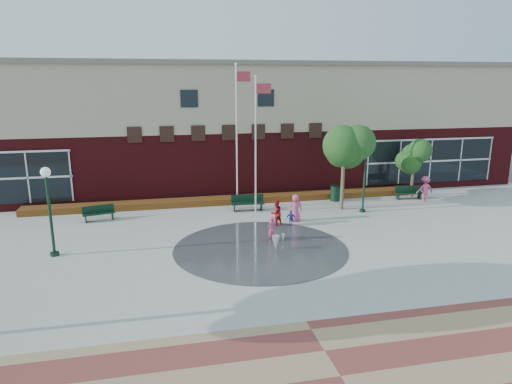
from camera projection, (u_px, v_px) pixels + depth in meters
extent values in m
plane|color=#666056|center=(276.00, 274.00, 19.22)|extent=(120.00, 120.00, 0.00)
cube|color=#A8A8A0|center=(256.00, 242.00, 23.01)|extent=(46.00, 18.00, 0.01)
cube|color=brown|center=(340.00, 377.00, 12.58)|extent=(46.00, 6.00, 0.01)
cylinder|color=#383A3D|center=(260.00, 249.00, 22.06)|extent=(8.40, 8.40, 0.01)
cube|color=#510F13|center=(219.00, 156.00, 35.28)|extent=(44.00, 10.00, 4.50)
cube|color=tan|center=(218.00, 96.00, 34.20)|extent=(44.00, 10.00, 4.50)
cube|color=slate|center=(217.00, 64.00, 33.65)|extent=(44.40, 10.40, 0.30)
cube|color=black|center=(430.00, 161.00, 33.64)|extent=(10.00, 0.12, 3.19)
cube|color=black|center=(189.00, 99.00, 28.91)|extent=(1.10, 0.10, 1.10)
cube|color=black|center=(266.00, 98.00, 29.94)|extent=(1.10, 0.10, 1.10)
cube|color=#A1130C|center=(232.00, 203.00, 30.22)|extent=(26.00, 1.20, 0.40)
cylinder|color=white|center=(237.00, 140.00, 27.86)|extent=(0.11, 0.11, 8.79)
sphere|color=white|center=(236.00, 64.00, 26.79)|extent=(0.17, 0.17, 0.17)
cube|color=#A7343F|center=(243.00, 77.00, 27.20)|extent=(0.92, 0.32, 0.59)
cylinder|color=white|center=(256.00, 147.00, 27.13)|extent=(0.10, 0.10, 8.09)
sphere|color=white|center=(256.00, 76.00, 26.14)|extent=(0.17, 0.17, 0.17)
cube|color=#A7343F|center=(263.00, 88.00, 26.43)|extent=(0.93, 0.07, 0.57)
cylinder|color=black|center=(51.00, 217.00, 20.75)|extent=(0.13, 0.13, 3.78)
cylinder|color=black|center=(55.00, 254.00, 21.18)|extent=(0.40, 0.40, 0.18)
sphere|color=white|center=(45.00, 172.00, 20.25)|extent=(0.44, 0.44, 0.44)
cylinder|color=black|center=(364.00, 185.00, 27.76)|extent=(0.12, 0.12, 3.46)
cylinder|color=black|center=(362.00, 211.00, 28.16)|extent=(0.37, 0.37, 0.16)
sphere|color=white|center=(366.00, 154.00, 27.31)|extent=(0.41, 0.41, 0.41)
cube|color=black|center=(99.00, 214.00, 26.33)|extent=(1.85, 0.92, 0.06)
cube|color=black|center=(98.00, 209.00, 26.46)|extent=(1.74, 0.48, 0.45)
cube|color=black|center=(248.00, 203.00, 28.29)|extent=(2.06, 0.70, 0.07)
cube|color=black|center=(247.00, 198.00, 28.46)|extent=(2.02, 0.19, 0.51)
cube|color=black|center=(409.00, 193.00, 31.08)|extent=(1.87, 0.74, 0.06)
cube|color=black|center=(408.00, 189.00, 31.23)|extent=(1.81, 0.28, 0.45)
cylinder|color=black|center=(335.00, 194.00, 30.63)|extent=(0.63, 0.63, 1.04)
cylinder|color=black|center=(335.00, 186.00, 30.50)|extent=(0.67, 0.67, 0.06)
cylinder|color=#4C3F30|center=(342.00, 184.00, 28.36)|extent=(0.23, 0.23, 3.34)
cylinder|color=#4C3F30|center=(412.00, 180.00, 31.64)|extent=(0.21, 0.21, 2.38)
cone|color=white|center=(276.00, 251.00, 21.79)|extent=(0.38, 0.38, 0.74)
cone|color=white|center=(283.00, 242.00, 23.00)|extent=(0.18, 0.18, 0.41)
imported|color=#D54478|center=(271.00, 229.00, 22.90)|extent=(0.57, 0.56, 1.32)
imported|color=#B41519|center=(276.00, 213.00, 25.37)|extent=(0.88, 0.78, 1.49)
imported|color=#C3477B|center=(295.00, 208.00, 26.17)|extent=(0.84, 0.60, 1.60)
imported|color=#2536A5|center=(291.00, 218.00, 25.33)|extent=(0.58, 0.48, 0.93)
imported|color=#C94D77|center=(425.00, 189.00, 30.43)|extent=(1.17, 0.74, 1.73)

